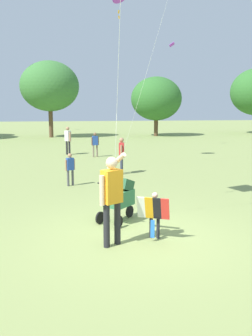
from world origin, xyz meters
The scene contains 10 objects.
ground_plane centered at (0.00, 0.00, 0.00)m, with size 120.00×120.00×0.00m, color #849351.
treeline_distant centered at (-4.69, 25.30, 3.93)m, with size 42.68×7.22×6.44m.
child_with_butterfly_kite centered at (0.32, -0.13, 0.58)m, with size 0.64×0.47×0.95m.
person_adult_flyer centered at (-0.55, -0.34, 1.03)m, with size 0.53×0.67×1.78m.
stroller centered at (-0.20, 1.09, 0.61)m, with size 0.97×0.98×1.03m.
kite_orange_delta centered at (1.04, 9.70, 7.21)m, with size 2.24×2.31×7.51m.
person_red_shirt centered at (0.70, 7.02, 0.84)m, with size 0.25×0.45×1.43m.
person_sitting_far centered at (-1.39, 13.19, 0.90)m, with size 0.36×0.41×1.53m.
person_kid_running centered at (-1.31, 5.13, 0.64)m, with size 0.32×0.24×1.09m.
person_back_turned centered at (0.02, 12.05, 0.75)m, with size 0.41×0.22×1.28m.
Camera 1 is at (-1.31, -6.90, 2.62)m, focal length 38.78 mm.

